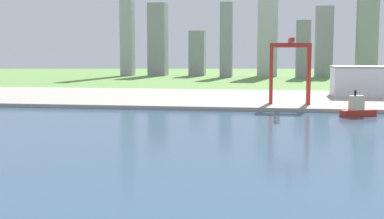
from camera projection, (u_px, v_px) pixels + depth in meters
name	position (u px, v px, depth m)	size (l,w,h in m)	color
ground_plane	(241.00, 149.00, 197.22)	(2400.00, 2400.00, 0.00)	#659246
water_bay	(227.00, 192.00, 138.30)	(840.00, 360.00, 0.15)	#385675
industrial_pier	(257.00, 99.00, 383.63)	(840.00, 140.00, 2.50)	#A8A195
tugboat_small	(358.00, 109.00, 291.77)	(20.70, 14.13, 14.54)	#B22D1E
port_crane_red	(290.00, 57.00, 332.50)	(25.77, 44.94, 41.09)	#B72D23
warehouse_main	(365.00, 81.00, 390.28)	(48.26, 34.67, 22.17)	silver
distant_skyline	(250.00, 32.00, 709.97)	(340.01, 68.41, 157.59)	#9B9CA1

